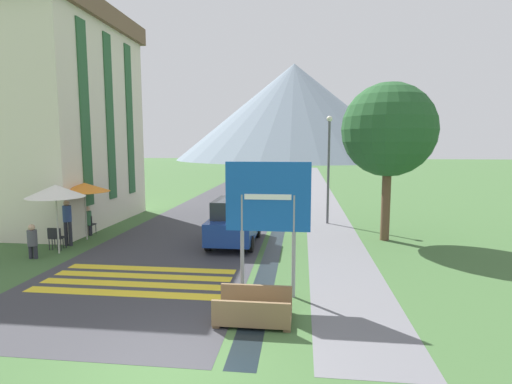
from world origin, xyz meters
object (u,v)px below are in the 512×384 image
Objects in this scene: footbridge at (254,311)px; tree_by_path at (389,130)px; cafe_chair_far_left at (89,223)px; person_standing_terrace at (67,219)px; parked_car_near at (234,221)px; person_seated_near at (88,219)px; parked_car_far at (259,195)px; cafe_chair_near_right at (55,236)px; hotel_building at (62,109)px; cafe_chair_near_left at (58,236)px; cafe_umbrella_front_white at (55,191)px; person_seated_far at (32,240)px; cafe_umbrella_middle_orange at (84,187)px; road_sign at (268,207)px; streetlamp at (329,161)px.

tree_by_path reaches higher than footbridge.
person_standing_terrace is at bearing -63.60° from cafe_chair_far_left.
cafe_chair_far_left is at bearing 95.46° from person_standing_terrace.
parked_car_near is 3.03× the size of person_seated_near.
person_seated_near is (-6.66, -7.71, -0.20)m from parked_car_far.
person_standing_terrace reaches higher than cafe_chair_near_right.
cafe_chair_near_left is at bearing -61.97° from hotel_building.
hotel_building is 8.16× the size of person_seated_near.
hotel_building is 10.63m from parked_car_near.
person_seated_far is (-0.49, -0.72, -1.62)m from cafe_umbrella_front_white.
cafe_umbrella_middle_orange reaches higher than cafe_chair_near_right.
person_seated_near is (-8.36, 6.04, -1.65)m from road_sign.
person_seated_far is 3.55m from person_seated_near.
tree_by_path reaches higher than cafe_umbrella_middle_orange.
parked_car_far is 12.31m from cafe_umbrella_front_white.
tree_by_path reaches higher than cafe_chair_near_left.
parked_car_near is 1.00× the size of parked_car_far.
tree_by_path is (4.30, 6.68, 2.15)m from road_sign.
person_seated_far is 0.95× the size of person_seated_near.
parked_car_far is at bearing 69.80° from cafe_chair_far_left.
tree_by_path reaches higher than person_standing_terrace.
person_standing_terrace is at bearing 104.75° from cafe_umbrella_front_white.
parked_car_near is at bearing 108.57° from road_sign.
cafe_umbrella_front_white is at bearing 55.91° from person_seated_far.
cafe_chair_near_left is at bearing -166.53° from tree_by_path.
cafe_umbrella_middle_orange is at bearing -173.73° from tree_by_path.
parked_car_near is 1.63× the size of cafe_umbrella_middle_orange.
tree_by_path is (2.15, -3.25, 1.37)m from streetlamp.
tree_by_path is (12.54, 3.00, 4.00)m from cafe_chair_near_left.
cafe_chair_near_right is at bearing -166.65° from tree_by_path.
road_sign reaches higher than person_seated_near.
parked_car_far is 1.54× the size of cafe_umbrella_front_white.
cafe_umbrella_middle_orange is at bearing -65.00° from person_seated_near.
parked_car_near is 6.37m from cafe_umbrella_middle_orange.
cafe_umbrella_middle_orange is (-8.03, 5.32, -0.17)m from road_sign.
parked_car_near is (-1.60, 6.81, 0.68)m from footbridge.
person_standing_terrace is at bearing 152.47° from road_sign.
hotel_building is at bearing 135.30° from person_seated_near.
person_seated_far is (2.38, -5.95, -4.98)m from hotel_building.
cafe_chair_far_left is at bearing 62.15° from cafe_chair_near_right.
cafe_umbrella_middle_orange reaches higher than cafe_chair_far_left.
person_seated_near is (2.42, -2.39, -4.94)m from hotel_building.
hotel_building is 2.69× the size of parked_car_near.
cafe_chair_far_left is 0.36× the size of cafe_umbrella_middle_orange.
road_sign is 2.76× the size of person_seated_near.
cafe_chair_far_left is (-0.12, 2.45, 0.00)m from cafe_chair_near_left.
cafe_chair_near_left is at bearing -97.56° from cafe_umbrella_middle_orange.
streetlamp is (10.18, 4.60, 0.95)m from cafe_umbrella_middle_orange.
parked_car_far is at bearing 97.06° from road_sign.
cafe_chair_near_right is 0.67× the size of person_seated_near.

